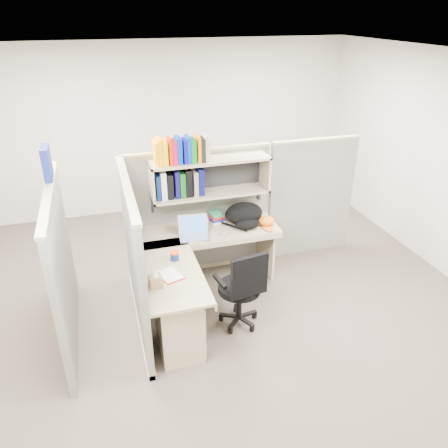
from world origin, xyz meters
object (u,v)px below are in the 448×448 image
object	(u,v)px
desk	(189,296)
backpack	(245,216)
snack_canister	(174,256)
task_chair	(241,300)
laptop	(194,228)

from	to	relation	value
desk	backpack	world-z (taller)	backpack
snack_canister	task_chair	bearing A→B (deg)	-30.48
laptop	backpack	world-z (taller)	backpack
desk	snack_canister	size ratio (longest dim) A/B	17.91
laptop	snack_canister	xyz separation A→B (m)	(-0.31, -0.42, -0.07)
desk	snack_canister	xyz separation A→B (m)	(-0.08, 0.28, 0.34)
laptop	task_chair	size ratio (longest dim) A/B	0.36
backpack	laptop	bearing A→B (deg)	170.57
desk	laptop	size ratio (longest dim) A/B	5.07
desk	backpack	size ratio (longest dim) A/B	3.73
laptop	backpack	xyz separation A→B (m)	(0.66, 0.12, 0.01)
snack_canister	backpack	bearing A→B (deg)	28.90
task_chair	laptop	bearing A→B (deg)	111.73
desk	task_chair	bearing A→B (deg)	-9.48
snack_canister	task_chair	world-z (taller)	task_chair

